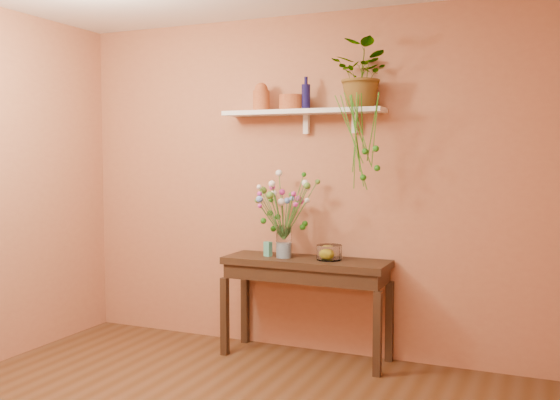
% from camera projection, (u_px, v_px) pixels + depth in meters
% --- Properties ---
extents(room, '(4.04, 4.04, 2.70)m').
position_uv_depth(room, '(161.00, 200.00, 3.23)').
color(room, '#51331E').
rests_on(room, ground).
extents(sideboard, '(1.29, 0.42, 0.78)m').
position_uv_depth(sideboard, '(306.00, 273.00, 4.85)').
color(sideboard, '#331F14').
rests_on(sideboard, ground).
extents(wall_shelf, '(1.30, 0.24, 0.19)m').
position_uv_depth(wall_shelf, '(304.00, 113.00, 4.88)').
color(wall_shelf, white).
rests_on(wall_shelf, room).
extents(terracotta_jug, '(0.16, 0.16, 0.22)m').
position_uv_depth(terracotta_jug, '(261.00, 97.00, 5.00)').
color(terracotta_jug, '#AC5E2F').
rests_on(terracotta_jug, wall_shelf).
extents(terracotta_pot, '(0.23, 0.23, 0.12)m').
position_uv_depth(terracotta_pot, '(291.00, 102.00, 4.91)').
color(terracotta_pot, '#AC5E2F').
rests_on(terracotta_pot, wall_shelf).
extents(blue_bottle, '(0.09, 0.09, 0.25)m').
position_uv_depth(blue_bottle, '(306.00, 96.00, 4.86)').
color(blue_bottle, '#130F3F').
rests_on(blue_bottle, wall_shelf).
extents(spider_plant, '(0.54, 0.51, 0.49)m').
position_uv_depth(spider_plant, '(364.00, 74.00, 4.64)').
color(spider_plant, '#206912').
rests_on(spider_plant, wall_shelf).
extents(plant_fronds, '(0.36, 0.31, 0.69)m').
position_uv_depth(plant_fronds, '(365.00, 148.00, 4.52)').
color(plant_fronds, '#206912').
rests_on(plant_fronds, wall_shelf).
extents(glass_vase, '(0.12, 0.12, 0.25)m').
position_uv_depth(glass_vase, '(284.00, 244.00, 4.88)').
color(glass_vase, white).
rests_on(glass_vase, sideboard).
extents(bouquet, '(0.54, 0.43, 0.54)m').
position_uv_depth(bouquet, '(283.00, 200.00, 4.87)').
color(bouquet, '#386B28').
rests_on(bouquet, glass_vase).
extents(glass_bowl, '(0.19, 0.19, 0.12)m').
position_uv_depth(glass_bowl, '(329.00, 253.00, 4.77)').
color(glass_bowl, white).
rests_on(glass_bowl, sideboard).
extents(lemon, '(0.08, 0.08, 0.08)m').
position_uv_depth(lemon, '(328.00, 254.00, 4.77)').
color(lemon, yellow).
rests_on(lemon, glass_bowl).
extents(carton, '(0.07, 0.06, 0.11)m').
position_uv_depth(carton, '(268.00, 249.00, 4.95)').
color(carton, teal).
rests_on(carton, sideboard).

